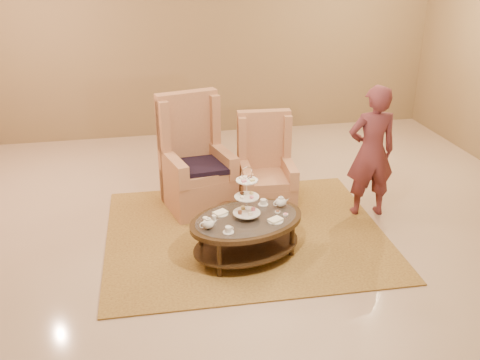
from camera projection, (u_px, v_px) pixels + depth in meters
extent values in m
plane|color=#C2A890|center=(250.00, 249.00, 5.79)|extent=(8.00, 8.00, 0.00)
cube|color=beige|center=(250.00, 249.00, 5.79)|extent=(8.00, 8.00, 0.02)
cube|color=olive|center=(199.00, 30.00, 8.67)|extent=(8.00, 0.04, 3.50)
cube|color=#A6873B|center=(245.00, 233.00, 6.10)|extent=(3.18, 2.68, 0.02)
cylinder|color=black|center=(219.00, 260.00, 5.23)|extent=(0.06, 0.06, 0.40)
cylinder|color=black|center=(292.00, 239.00, 5.59)|extent=(0.06, 0.06, 0.40)
cylinder|color=black|center=(201.00, 240.00, 5.58)|extent=(0.06, 0.06, 0.40)
cylinder|color=black|center=(270.00, 222.00, 5.95)|extent=(0.06, 0.06, 0.40)
cylinder|color=white|center=(247.00, 196.00, 5.38)|extent=(0.01, 0.01, 0.50)
torus|color=white|center=(247.00, 173.00, 5.28)|extent=(0.13, 0.04, 0.13)
cylinder|color=silver|center=(247.00, 213.00, 5.46)|extent=(0.35, 0.35, 0.01)
cylinder|color=silver|center=(247.00, 197.00, 5.38)|extent=(0.31, 0.31, 0.01)
cylinder|color=silver|center=(247.00, 180.00, 5.31)|extent=(0.28, 0.28, 0.01)
cylinder|color=#CE697C|center=(253.00, 209.00, 5.48)|extent=(0.05, 0.05, 0.03)
cylinder|color=tan|center=(243.00, 208.00, 5.51)|extent=(0.05, 0.05, 0.03)
cylinder|color=brown|center=(240.00, 212.00, 5.41)|extent=(0.05, 0.05, 0.03)
cylinder|color=white|center=(250.00, 214.00, 5.39)|extent=(0.05, 0.05, 0.03)
ellipsoid|color=tan|center=(251.00, 193.00, 5.42)|extent=(0.06, 0.06, 0.03)
ellipsoid|color=brown|center=(242.00, 193.00, 5.42)|extent=(0.06, 0.06, 0.03)
ellipsoid|color=white|center=(242.00, 197.00, 5.33)|extent=(0.06, 0.06, 0.03)
ellipsoid|color=#CE697C|center=(252.00, 197.00, 5.33)|extent=(0.06, 0.06, 0.03)
cube|color=brown|center=(250.00, 177.00, 5.35)|extent=(0.05, 0.04, 0.02)
cube|color=white|center=(241.00, 178.00, 5.33)|extent=(0.05, 0.04, 0.02)
cube|color=#CE697C|center=(244.00, 181.00, 5.25)|extent=(0.05, 0.04, 0.02)
cube|color=tan|center=(252.00, 180.00, 5.28)|extent=(0.05, 0.04, 0.02)
ellipsoid|color=silver|center=(208.00, 224.00, 5.25)|extent=(0.15, 0.15, 0.10)
cylinder|color=silver|center=(208.00, 219.00, 5.23)|extent=(0.07, 0.07, 0.01)
sphere|color=silver|center=(208.00, 218.00, 5.23)|extent=(0.03, 0.03, 0.02)
cone|color=silver|center=(215.00, 221.00, 5.28)|extent=(0.08, 0.04, 0.05)
torus|color=silver|center=(203.00, 225.00, 5.23)|extent=(0.07, 0.03, 0.07)
ellipsoid|color=silver|center=(281.00, 202.00, 5.69)|extent=(0.15, 0.15, 0.10)
cylinder|color=silver|center=(281.00, 198.00, 5.67)|extent=(0.07, 0.07, 0.01)
sphere|color=silver|center=(281.00, 197.00, 5.66)|extent=(0.03, 0.03, 0.02)
cone|color=silver|center=(287.00, 200.00, 5.72)|extent=(0.08, 0.04, 0.05)
torus|color=silver|center=(276.00, 203.00, 5.66)|extent=(0.07, 0.03, 0.07)
cylinder|color=silver|center=(228.00, 232.00, 5.20)|extent=(0.14, 0.14, 0.01)
cylinder|color=silver|center=(228.00, 229.00, 5.19)|extent=(0.08, 0.08, 0.06)
torus|color=silver|center=(232.00, 228.00, 5.21)|extent=(0.04, 0.02, 0.04)
cylinder|color=silver|center=(263.00, 204.00, 5.76)|extent=(0.14, 0.14, 0.01)
cylinder|color=silver|center=(263.00, 202.00, 5.74)|extent=(0.08, 0.08, 0.06)
torus|color=silver|center=(266.00, 201.00, 5.76)|extent=(0.04, 0.02, 0.04)
cylinder|color=silver|center=(220.00, 214.00, 5.56)|extent=(0.20, 0.20, 0.01)
cube|color=#F1E8CB|center=(220.00, 213.00, 5.55)|extent=(0.17, 0.16, 0.02)
cylinder|color=silver|center=(275.00, 221.00, 5.41)|extent=(0.20, 0.20, 0.01)
cube|color=#F1E8CB|center=(275.00, 220.00, 5.41)|extent=(0.17, 0.16, 0.02)
cylinder|color=silver|center=(214.00, 218.00, 5.41)|extent=(0.06, 0.06, 0.06)
cylinder|color=silver|center=(286.00, 215.00, 5.53)|extent=(0.07, 0.07, 0.01)
cylinder|color=#CE697C|center=(286.00, 214.00, 5.52)|extent=(0.05, 0.05, 0.01)
cylinder|color=silver|center=(278.00, 212.00, 5.58)|extent=(0.07, 0.07, 0.01)
cylinder|color=brown|center=(278.00, 211.00, 5.58)|extent=(0.05, 0.05, 0.01)
cylinder|color=silver|center=(205.00, 218.00, 5.46)|extent=(0.07, 0.07, 0.01)
cylinder|color=white|center=(205.00, 217.00, 5.46)|extent=(0.05, 0.05, 0.01)
cube|color=tan|center=(199.00, 191.00, 6.63)|extent=(0.92, 0.92, 0.45)
cube|color=tan|center=(200.00, 171.00, 6.47)|extent=(0.78, 0.78, 0.11)
cube|color=tan|center=(188.00, 147.00, 6.69)|extent=(0.77, 0.33, 1.41)
cube|color=tan|center=(163.00, 126.00, 6.40)|extent=(0.16, 0.26, 0.65)
cube|color=tan|center=(213.00, 119.00, 6.65)|extent=(0.16, 0.26, 0.65)
cube|color=tan|center=(175.00, 169.00, 6.31)|extent=(0.29, 0.69, 0.28)
cube|color=tan|center=(223.00, 161.00, 6.55)|extent=(0.29, 0.69, 0.28)
cube|color=black|center=(200.00, 167.00, 6.41)|extent=(0.65, 0.60, 0.06)
cube|color=tan|center=(266.00, 196.00, 6.57)|extent=(0.69, 0.69, 0.39)
cube|color=tan|center=(267.00, 179.00, 6.43)|extent=(0.58, 0.58, 0.09)
cube|color=tan|center=(263.00, 157.00, 6.65)|extent=(0.65, 0.17, 1.20)
cube|color=tan|center=(242.00, 138.00, 6.47)|extent=(0.11, 0.21, 0.55)
cube|color=tan|center=(286.00, 136.00, 6.54)|extent=(0.11, 0.21, 0.55)
cube|color=tan|center=(245.00, 175.00, 6.37)|extent=(0.15, 0.59, 0.24)
cube|color=tan|center=(289.00, 173.00, 6.44)|extent=(0.15, 0.59, 0.24)
imported|color=brown|center=(371.00, 152.00, 6.25)|extent=(0.60, 0.41, 1.60)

